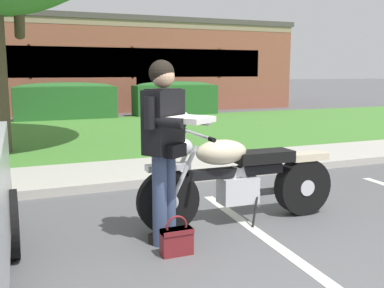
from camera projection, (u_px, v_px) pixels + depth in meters
The scene contains 11 objects.
ground_plane at pixel (272, 287), 3.37m from camera, with size 140.00×140.00×0.00m, color #565659.
curb_strip at pixel (147, 182), 6.31m from camera, with size 60.00×0.20×0.12m, color #B7B2A8.
concrete_walk at pixel (131, 171), 7.09m from camera, with size 60.00×1.50×0.08m, color #B7B2A8.
grass_lawn at pixel (85, 135), 11.17m from camera, with size 60.00×7.45×0.06m, color #478433.
stall_stripe_1 at pixel (305, 266), 3.72m from camera, with size 0.12×4.40×0.01m, color silver.
motorcycle at pixel (247, 178), 4.76m from camera, with size 2.24×0.82×1.18m.
rider_person at pixel (165, 138), 4.06m from camera, with size 0.61×0.67×1.70m.
handbag at pixel (177, 239), 3.93m from camera, with size 0.28×0.13×0.36m.
hedge_left at pixel (65, 100), 14.56m from camera, with size 3.25×0.90×1.24m.
hedge_center_left at pixel (175, 98), 16.01m from camera, with size 2.98×0.90×1.24m.
brick_building at pixel (24, 66), 20.21m from camera, with size 21.72×10.45×3.68m.
Camera 1 is at (-1.76, -2.68, 1.61)m, focal length 41.83 mm.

